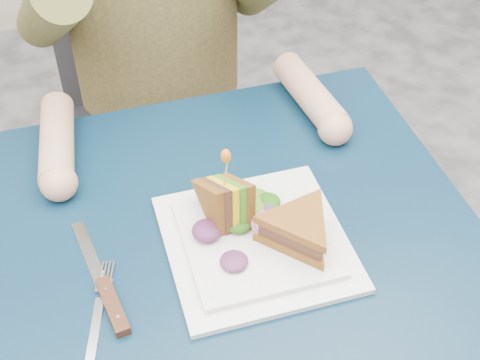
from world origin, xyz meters
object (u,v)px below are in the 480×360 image
object	(u,v)px
sandwich_flat	(299,229)
fork	(98,316)
plate	(256,241)
chair	(155,91)
sandwich_upright	(227,203)
knife	(108,295)
table	(235,282)

from	to	relation	value
sandwich_flat	fork	distance (m)	0.30
plate	fork	world-z (taller)	plate
sandwich_flat	fork	xyz separation A→B (m)	(-0.30, -0.04, -0.04)
chair	sandwich_upright	distance (m)	0.68
sandwich_flat	knife	world-z (taller)	sandwich_flat
fork	chair	bearing A→B (deg)	74.15
chair	fork	size ratio (longest dim) A/B	5.30
table	fork	distance (m)	0.23
plate	sandwich_upright	distance (m)	0.07
fork	sandwich_flat	bearing A→B (deg)	6.78
sandwich_flat	knife	bearing A→B (deg)	-178.45
plate	fork	distance (m)	0.25
table	sandwich_flat	size ratio (longest dim) A/B	4.04
plate	sandwich_flat	world-z (taller)	sandwich_flat
knife	plate	bearing A→B (deg)	8.30
table	fork	size ratio (longest dim) A/B	4.27
plate	fork	xyz separation A→B (m)	(-0.24, -0.06, -0.01)
plate	sandwich_upright	size ratio (longest dim) A/B	2.05
chair	sandwich_flat	world-z (taller)	chair
plate	sandwich_flat	xyz separation A→B (m)	(0.05, -0.03, 0.04)
plate	knife	world-z (taller)	plate
chair	plate	xyz separation A→B (m)	(0.03, -0.68, 0.20)
sandwich_upright	knife	xyz separation A→B (m)	(-0.19, -0.08, -0.05)
chair	sandwich_flat	size ratio (longest dim) A/B	5.01
sandwich_flat	fork	size ratio (longest dim) A/B	1.06
chair	sandwich_flat	xyz separation A→B (m)	(0.09, -0.70, 0.23)
table	chair	world-z (taller)	chair
table	sandwich_upright	bearing A→B (deg)	89.59
plate	sandwich_flat	distance (m)	0.07
knife	sandwich_upright	bearing A→B (deg)	22.08
table	knife	xyz separation A→B (m)	(-0.19, -0.03, 0.09)
chair	table	bearing A→B (deg)	-90.00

